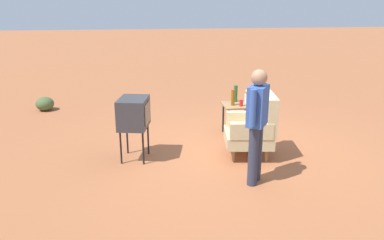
{
  "coord_description": "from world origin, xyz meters",
  "views": [
    {
      "loc": [
        6.02,
        -1.58,
        2.52
      ],
      "look_at": [
        0.09,
        -0.76,
        0.65
      ],
      "focal_mm": 36.07,
      "sensor_mm": 36.0,
      "label": 1
    }
  ],
  "objects_px": {
    "side_table": "(237,109)",
    "soda_can_red": "(241,103)",
    "tv_on_stand": "(134,113)",
    "flower_vase": "(247,95)",
    "person_standing": "(257,120)",
    "bottle_wine_green": "(236,94)",
    "armchair": "(255,128)",
    "bottle_tall_amber": "(233,98)"
  },
  "relations": [
    {
      "from": "person_standing",
      "to": "bottle_tall_amber",
      "type": "bearing_deg",
      "value": 175.8
    },
    {
      "from": "tv_on_stand",
      "to": "person_standing",
      "type": "height_order",
      "value": "person_standing"
    },
    {
      "from": "side_table",
      "to": "person_standing",
      "type": "bearing_deg",
      "value": -7.17
    },
    {
      "from": "armchair",
      "to": "person_standing",
      "type": "distance_m",
      "value": 1.09
    },
    {
      "from": "person_standing",
      "to": "bottle_wine_green",
      "type": "distance_m",
      "value": 2.25
    },
    {
      "from": "soda_can_red",
      "to": "armchair",
      "type": "bearing_deg",
      "value": -0.38
    },
    {
      "from": "person_standing",
      "to": "bottle_wine_green",
      "type": "bearing_deg",
      "value": 173.28
    },
    {
      "from": "side_table",
      "to": "tv_on_stand",
      "type": "height_order",
      "value": "tv_on_stand"
    },
    {
      "from": "bottle_wine_green",
      "to": "bottle_tall_amber",
      "type": "relative_size",
      "value": 1.07
    },
    {
      "from": "soda_can_red",
      "to": "person_standing",
      "type": "bearing_deg",
      "value": -8.63
    },
    {
      "from": "tv_on_stand",
      "to": "flower_vase",
      "type": "relative_size",
      "value": 3.89
    },
    {
      "from": "armchair",
      "to": "tv_on_stand",
      "type": "bearing_deg",
      "value": -94.2
    },
    {
      "from": "tv_on_stand",
      "to": "person_standing",
      "type": "distance_m",
      "value": 2.03
    },
    {
      "from": "side_table",
      "to": "tv_on_stand",
      "type": "distance_m",
      "value": 2.17
    },
    {
      "from": "tv_on_stand",
      "to": "person_standing",
      "type": "xyz_separation_m",
      "value": [
        1.1,
        1.7,
        0.16
      ]
    },
    {
      "from": "bottle_wine_green",
      "to": "soda_can_red",
      "type": "xyz_separation_m",
      "value": [
        0.35,
        0.02,
        -0.1
      ]
    },
    {
      "from": "side_table",
      "to": "bottle_wine_green",
      "type": "relative_size",
      "value": 1.94
    },
    {
      "from": "bottle_wine_green",
      "to": "tv_on_stand",
      "type": "bearing_deg",
      "value": -60.13
    },
    {
      "from": "bottle_wine_green",
      "to": "bottle_tall_amber",
      "type": "height_order",
      "value": "bottle_wine_green"
    },
    {
      "from": "bottle_wine_green",
      "to": "flower_vase",
      "type": "xyz_separation_m",
      "value": [
        0.13,
        0.19,
        -0.01
      ]
    },
    {
      "from": "soda_can_red",
      "to": "bottle_tall_amber",
      "type": "relative_size",
      "value": 0.41
    },
    {
      "from": "person_standing",
      "to": "bottle_tall_amber",
      "type": "xyz_separation_m",
      "value": [
        -1.96,
        0.14,
        -0.17
      ]
    },
    {
      "from": "armchair",
      "to": "bottle_tall_amber",
      "type": "bearing_deg",
      "value": -172.34
    },
    {
      "from": "soda_can_red",
      "to": "tv_on_stand",
      "type": "bearing_deg",
      "value": -68.67
    },
    {
      "from": "bottle_wine_green",
      "to": "flower_vase",
      "type": "distance_m",
      "value": 0.23
    },
    {
      "from": "side_table",
      "to": "flower_vase",
      "type": "bearing_deg",
      "value": 112.19
    },
    {
      "from": "armchair",
      "to": "bottle_tall_amber",
      "type": "distance_m",
      "value": 1.05
    },
    {
      "from": "soda_can_red",
      "to": "flower_vase",
      "type": "xyz_separation_m",
      "value": [
        -0.22,
        0.17,
        0.09
      ]
    },
    {
      "from": "tv_on_stand",
      "to": "flower_vase",
      "type": "xyz_separation_m",
      "value": [
        -0.99,
        2.15,
        -0.01
      ]
    },
    {
      "from": "soda_can_red",
      "to": "side_table",
      "type": "bearing_deg",
      "value": -167.12
    },
    {
      "from": "armchair",
      "to": "bottle_wine_green",
      "type": "relative_size",
      "value": 3.31
    },
    {
      "from": "side_table",
      "to": "soda_can_red",
      "type": "relative_size",
      "value": 5.08
    },
    {
      "from": "tv_on_stand",
      "to": "soda_can_red",
      "type": "xyz_separation_m",
      "value": [
        -0.77,
        1.98,
        -0.1
      ]
    },
    {
      "from": "armchair",
      "to": "bottle_wine_green",
      "type": "height_order",
      "value": "armchair"
    },
    {
      "from": "side_table",
      "to": "soda_can_red",
      "type": "bearing_deg",
      "value": 12.88
    },
    {
      "from": "side_table",
      "to": "tv_on_stand",
      "type": "xyz_separation_m",
      "value": [
        0.91,
        -1.95,
        0.25
      ]
    },
    {
      "from": "tv_on_stand",
      "to": "flower_vase",
      "type": "distance_m",
      "value": 2.36
    },
    {
      "from": "soda_can_red",
      "to": "bottle_wine_green",
      "type": "bearing_deg",
      "value": -176.38
    },
    {
      "from": "person_standing",
      "to": "bottle_wine_green",
      "type": "xyz_separation_m",
      "value": [
        -2.23,
        0.26,
        -0.16
      ]
    },
    {
      "from": "person_standing",
      "to": "bottle_wine_green",
      "type": "height_order",
      "value": "person_standing"
    },
    {
      "from": "armchair",
      "to": "bottle_tall_amber",
      "type": "height_order",
      "value": "armchair"
    },
    {
      "from": "tv_on_stand",
      "to": "bottle_wine_green",
      "type": "xyz_separation_m",
      "value": [
        -1.13,
        1.96,
        -0.0
      ]
    }
  ]
}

